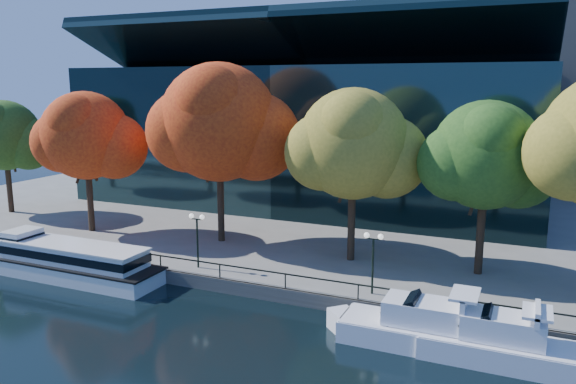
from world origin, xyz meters
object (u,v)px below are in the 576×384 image
at_px(cruiser_far, 502,343).
at_px(lamp_1, 197,228).
at_px(tree_1, 87,138).
at_px(tree_3, 355,146).
at_px(tour_boat, 64,259).
at_px(cruiser_near, 429,329).
at_px(lamp_2, 373,249).
at_px(tree_2, 221,125).
at_px(tree_4, 488,158).
at_px(tree_0, 5,137).

relative_size(cruiser_far, lamp_1, 2.55).
height_order(tree_1, tree_3, tree_3).
xyz_separation_m(tour_boat, tree_3, (19.63, 9.53, 8.39)).
xyz_separation_m(cruiser_near, lamp_1, (-17.47, 4.07, 2.91)).
bearing_deg(cruiser_far, lamp_2, 152.04).
distance_m(tree_2, tree_4, 21.07).
height_order(tour_boat, tree_2, tree_2).
xyz_separation_m(tree_4, lamp_2, (-6.03, -6.82, -5.35)).
relative_size(tree_0, tree_2, 0.77).
bearing_deg(tour_boat, tree_3, 25.89).
bearing_deg(tour_boat, lamp_1, 18.70).
height_order(tree_1, tree_4, tree_1).
distance_m(cruiser_far, tree_2, 27.46).
relative_size(tour_boat, tree_4, 1.37).
distance_m(tree_1, lamp_2, 28.70).
relative_size(cruiser_far, tree_1, 0.81).
distance_m(tour_boat, tree_1, 12.67).
height_order(tour_boat, tree_0, tree_0).
height_order(cruiser_near, tree_4, tree_4).
relative_size(tour_boat, tree_3, 1.29).
xyz_separation_m(cruiser_far, tree_1, (-35.79, 9.35, 8.50)).
bearing_deg(tree_2, cruiser_far, -25.77).
relative_size(tree_1, lamp_2, 3.15).
bearing_deg(tree_1, tree_3, 2.77).
xyz_separation_m(tree_0, tree_4, (47.01, -0.78, 0.41)).
xyz_separation_m(cruiser_far, tree_2, (-23.07, 11.14, 9.88)).
distance_m(tour_boat, tree_2, 16.02).
distance_m(cruiser_far, lamp_2, 9.62).
bearing_deg(lamp_1, tour_boat, -161.30).
bearing_deg(tour_boat, tree_1, 120.10).
bearing_deg(tree_2, cruiser_near, -29.46).
relative_size(cruiser_near, tree_0, 1.02).
bearing_deg(lamp_2, tour_boat, -171.80).
bearing_deg(tree_0, cruiser_far, -13.63).
bearing_deg(lamp_1, tree_3, 32.21).
height_order(tree_4, lamp_1, tree_4).
relative_size(tree_4, lamp_1, 3.04).
relative_size(cruiser_far, tree_2, 0.68).
distance_m(tour_boat, lamp_1, 10.60).
xyz_separation_m(cruiser_far, tree_3, (-11.33, 10.53, 8.68)).
relative_size(cruiser_near, lamp_2, 2.95).
bearing_deg(tree_2, lamp_1, -74.89).
distance_m(cruiser_near, tree_1, 34.37).
bearing_deg(tree_1, tour_boat, -59.90).
distance_m(tree_0, lamp_2, 41.97).
xyz_separation_m(tour_boat, tree_1, (-4.84, 8.35, 8.21)).
height_order(tree_3, tree_4, tree_3).
bearing_deg(tour_boat, lamp_2, 8.20).
bearing_deg(tree_1, tree_4, 3.00).
bearing_deg(cruiser_far, tour_boat, 178.14).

